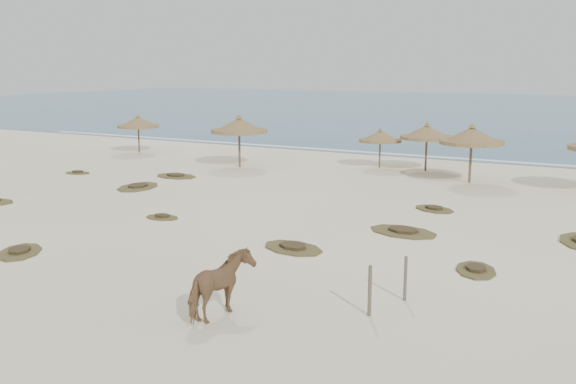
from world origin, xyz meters
name	(u,v)px	position (x,y,z in m)	size (l,w,h in m)	color
ground	(207,256)	(0.00, 0.00, 0.00)	(160.00, 160.00, 0.00)	#F4E9C9
ocean	(532,111)	(0.00, 75.00, 0.00)	(200.00, 100.00, 0.01)	#285978
foam_line	(430,157)	(0.00, 26.00, 0.00)	(70.00, 0.60, 0.01)	white
palapa_0	(138,123)	(-18.82, 18.35, 2.12)	(3.33, 3.33, 2.73)	brown
palapa_1	(239,126)	(-9.09, 16.29, 2.48)	(4.48, 4.48, 3.19)	brown
palapa_2	(380,137)	(-1.40, 19.96, 1.88)	(2.88, 2.88, 2.43)	brown
palapa_3	(427,133)	(1.39, 20.15, 2.24)	(3.13, 3.13, 2.88)	brown
palapa_4	(472,137)	(4.55, 17.45, 2.45)	(4.09, 4.09, 3.15)	brown
horse	(221,286)	(3.32, -4.10, 0.81)	(0.88, 1.93, 1.63)	brown
fence_post_near	(370,291)	(6.51, -2.27, 0.65)	(0.10, 0.10, 1.30)	brown
fence_post_far	(405,279)	(6.96, -0.84, 0.61)	(0.09, 0.09, 1.22)	brown
scrub_1	(138,187)	(-10.00, 8.10, 0.05)	(2.39, 3.12, 0.16)	brown
scrub_2	(162,217)	(-4.67, 3.46, 0.05)	(1.48, 1.00, 0.16)	brown
scrub_3	(403,231)	(4.71, 5.88, 0.05)	(2.96, 2.22, 0.16)	brown
scrub_4	(476,270)	(8.09, 2.53, 0.05)	(1.68, 2.10, 0.16)	brown
scrub_6	(176,176)	(-10.30, 11.58, 0.05)	(2.68, 1.88, 0.16)	brown
scrub_7	(434,209)	(4.69, 10.17, 0.05)	(2.24, 1.94, 0.16)	brown
scrub_8	(78,173)	(-15.96, 9.79, 0.05)	(1.63, 1.18, 0.16)	brown
scrub_9	(293,247)	(2.10, 2.04, 0.05)	(2.68, 2.12, 0.16)	brown
scrub_11	(19,252)	(-5.69, -2.68, 0.05)	(2.32, 2.50, 0.16)	brown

